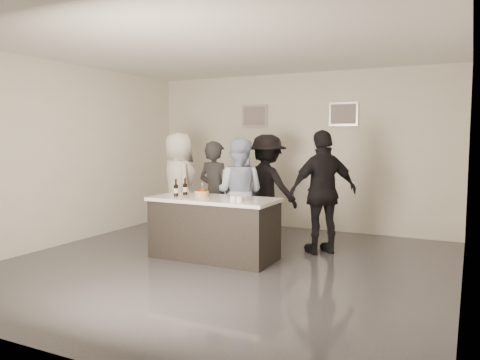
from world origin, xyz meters
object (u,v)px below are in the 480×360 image
(beer_bottle_a, at_px, (185,186))
(beer_bottle_b, at_px, (176,188))
(person_guest_left, at_px, (179,184))
(person_guest_right, at_px, (323,192))
(person_main_black, at_px, (215,194))
(person_main_blue, at_px, (239,193))
(cake, at_px, (202,195))
(person_guest_back, at_px, (267,187))
(bar_counter, at_px, (214,228))

(beer_bottle_a, xyz_separation_m, beer_bottle_b, (-0.03, -0.20, 0.00))
(person_guest_left, xyz_separation_m, person_guest_right, (2.69, -0.09, 0.01))
(person_main_black, height_order, person_main_blue, person_main_blue)
(beer_bottle_b, bearing_deg, beer_bottle_a, 80.87)
(cake, height_order, person_main_blue, person_main_blue)
(person_guest_right, distance_m, person_guest_back, 1.35)
(person_guest_left, bearing_deg, beer_bottle_b, 161.79)
(bar_counter, height_order, person_guest_right, person_guest_right)
(person_main_blue, bearing_deg, beer_bottle_b, 51.74)
(person_main_blue, bearing_deg, beer_bottle_a, 47.41)
(person_guest_back, bearing_deg, beer_bottle_a, 78.95)
(bar_counter, xyz_separation_m, cake, (-0.19, -0.02, 0.49))
(beer_bottle_b, distance_m, person_main_blue, 1.13)
(person_main_black, relative_size, person_guest_right, 0.91)
(beer_bottle_b, bearing_deg, person_main_black, 76.84)
(bar_counter, xyz_separation_m, person_guest_back, (0.14, 1.63, 0.46))
(person_guest_left, distance_m, person_guest_back, 1.58)
(beer_bottle_b, xyz_separation_m, person_main_black, (0.20, 0.83, -0.17))
(bar_counter, height_order, beer_bottle_a, beer_bottle_a)
(cake, distance_m, person_main_blue, 0.89)
(beer_bottle_a, height_order, beer_bottle_b, same)
(person_main_blue, bearing_deg, cake, 70.50)
(beer_bottle_b, distance_m, person_guest_back, 1.90)
(beer_bottle_a, bearing_deg, bar_counter, -8.13)
(person_guest_back, bearing_deg, person_guest_left, 32.17)
(cake, height_order, person_main_black, person_main_black)
(person_main_black, distance_m, person_guest_right, 1.75)
(beer_bottle_a, distance_m, person_main_blue, 0.95)
(beer_bottle_a, bearing_deg, person_guest_back, 66.13)
(cake, xyz_separation_m, person_main_blue, (0.17, 0.87, -0.06))
(person_main_black, xyz_separation_m, person_main_blue, (0.36, 0.14, 0.02))
(beer_bottle_a, xyz_separation_m, person_guest_left, (-0.80, 1.03, -0.10))
(bar_counter, xyz_separation_m, person_main_black, (-0.39, 0.72, 0.41))
(person_guest_right, bearing_deg, beer_bottle_b, -13.06)
(beer_bottle_a, distance_m, person_main_black, 0.68)
(bar_counter, relative_size, cake, 8.90)
(person_main_black, bearing_deg, bar_counter, 128.15)
(bar_counter, height_order, person_guest_back, person_guest_back)
(person_guest_left, bearing_deg, person_guest_right, -142.22)
(cake, height_order, person_guest_left, person_guest_left)
(person_guest_left, bearing_deg, person_guest_back, -120.84)
(beer_bottle_a, distance_m, person_guest_left, 1.31)
(beer_bottle_a, xyz_separation_m, person_guest_back, (0.69, 1.56, -0.12))
(person_guest_left, relative_size, person_guest_right, 0.99)
(beer_bottle_b, xyz_separation_m, person_main_blue, (0.56, 0.97, -0.15))
(person_main_blue, bearing_deg, person_guest_right, 178.51)
(person_main_black, relative_size, person_guest_back, 0.94)
(bar_counter, relative_size, person_guest_back, 1.02)
(beer_bottle_a, bearing_deg, beer_bottle_b, -99.13)
(person_main_black, height_order, person_guest_back, person_guest_back)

